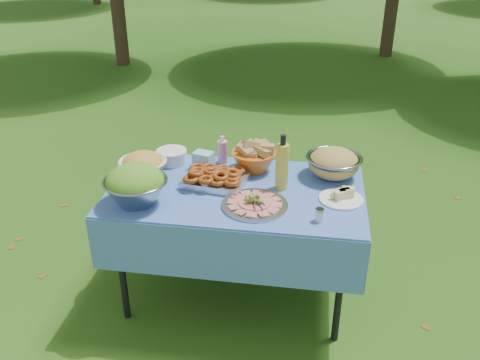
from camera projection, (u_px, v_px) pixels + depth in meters
The scene contains 14 objects.
ground at pixel (237, 292), 3.28m from camera, with size 80.00×80.00×0.00m, color #0E3309.
picnic_table at pixel (236, 243), 3.11m from camera, with size 1.46×0.86×0.76m, color #84C5FD.
salad_bowl at pixel (135, 185), 2.74m from camera, with size 0.34×0.34×0.23m, color gray, non-canonical shape.
pasta_bowl_white at pixel (143, 165), 3.04m from camera, with size 0.28×0.28×0.16m, color white, non-canonical shape.
plate_stack at pixel (172, 156), 3.24m from camera, with size 0.19×0.19×0.09m, color white.
wipes_box at pixel (204, 160), 3.16m from camera, with size 0.12×0.09×0.11m, color #91D6E8.
sanitizer_bottle at pixel (222, 149), 3.22m from camera, with size 0.06×0.06×0.18m, color pink.
bread_bowl at pixel (254, 156), 3.12m from camera, with size 0.28×0.28×0.19m, color #CC6017, non-canonical shape.
pasta_bowl_steel at pixel (334, 163), 3.05m from camera, with size 0.33×0.33×0.18m, color gray, non-canonical shape.
fried_tray at pixel (215, 178), 2.97m from camera, with size 0.36×0.25×0.08m, color silver.
charcuterie_platter at pixel (255, 199), 2.74m from camera, with size 0.36×0.36×0.08m, color #A4A5AA.
oil_bottle at pixel (282, 162), 2.87m from camera, with size 0.07×0.07×0.33m, color gold.
cheese_plate at pixel (341, 195), 2.80m from camera, with size 0.25×0.25×0.07m, color white.
shaker at pixel (319, 215), 2.61m from camera, with size 0.05×0.05×0.07m, color silver.
Camera 1 is at (0.42, -2.56, 2.14)m, focal length 38.00 mm.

